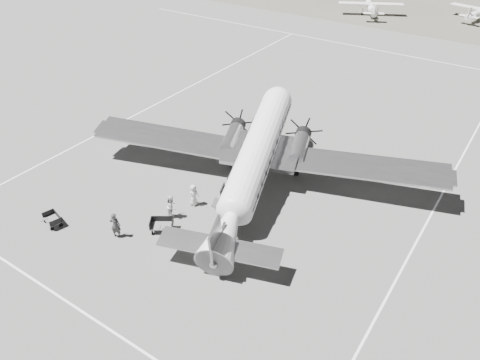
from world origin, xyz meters
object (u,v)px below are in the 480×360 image
Objects in this scene: light_plane_left at (371,9)px; light_plane_right at (479,14)px; ground_crew at (115,225)px; passenger at (194,195)px; baggage_cart_far at (52,220)px; baggage_cart_near at (162,225)px; ramp_agent at (172,206)px; dc3_airliner at (255,161)px.

light_plane_left reaches higher than light_plane_right.
ground_crew is 1.13× the size of passenger.
ground_crew is (6.45, -64.76, -0.13)m from light_plane_left.
light_plane_left is at bearing -108.04° from ground_crew.
passenger is at bearing 63.00° from baggage_cart_far.
passenger reaches higher than baggage_cart_far.
light_plane_left is 63.17m from baggage_cart_near.
ground_crew is 4.21m from ramp_agent.
dc3_airliner is 8.49m from baggage_cart_near.
baggage_cart_far is at bearing -115.84° from light_plane_left.
light_plane_left is 66.43m from baggage_cart_far.
light_plane_left is at bearing 64.29° from baggage_cart_near.
dc3_airliner is 2.84× the size of light_plane_right.
ground_crew reaches higher than ramp_agent.
dc3_airliner reaches higher than baggage_cart_near.
passenger reaches higher than baggage_cart_near.
baggage_cart_far is at bearing -148.03° from dc3_airliner.
ramp_agent is 1.08× the size of passenger.
dc3_airliner reaches higher than passenger.
baggage_cart_near is 1.14× the size of baggage_cart_far.
baggage_cart_near is at bearing 44.38° from baggage_cart_far.
ramp_agent reaches higher than passenger.
dc3_airliner is 2.68× the size of light_plane_left.
baggage_cart_far is at bearing -4.70° from ground_crew.
light_plane_right is at bearing 94.59° from baggage_cart_far.
ramp_agent is at bearing -109.60° from light_plane_left.
ramp_agent is (-7.71, -68.05, -0.12)m from light_plane_right.
baggage_cart_near is 0.89× the size of ramp_agent.
dc3_airliner is 7.10m from ramp_agent.
baggage_cart_far is 5.08m from ground_crew.
ramp_agent is (1.78, 3.82, -0.05)m from ground_crew.
ramp_agent is 2.09m from passenger.
ground_crew reaches higher than passenger.
ramp_agent is at bearing 178.05° from passenger.
light_plane_left is 5.47× the size of ground_crew.
light_plane_right reaches higher than ground_crew.
light_plane_right reaches higher than baggage_cart_far.
dc3_airliner reaches higher than ramp_agent.
light_plane_right is 5.84× the size of passenger.
baggage_cart_near is at bearing -171.06° from passenger.
baggage_cart_near reaches higher than baggage_cart_far.
light_plane_right is 5.16× the size of ground_crew.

